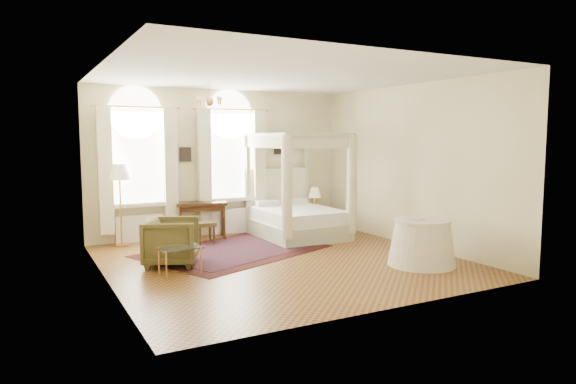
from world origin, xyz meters
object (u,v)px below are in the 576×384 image
at_px(coffee_table, 180,250).
at_px(writing_desk, 201,207).
at_px(stool, 205,226).
at_px(armchair, 172,242).
at_px(canopy_bed, 298,214).
at_px(nightstand, 317,217).
at_px(side_table, 422,243).
at_px(floor_lamp, 120,176).

bearing_deg(coffee_table, writing_desk, 64.81).
distance_m(stool, armchair, 1.85).
relative_size(writing_desk, armchair, 1.31).
relative_size(canopy_bed, nightstand, 4.11).
distance_m(nightstand, side_table, 3.94).
relative_size(armchair, side_table, 0.77).
bearing_deg(stool, writing_desk, 77.77).
xyz_separation_m(writing_desk, floor_lamp, (-1.72, -0.00, 0.75)).
height_order(writing_desk, coffee_table, writing_desk).
xyz_separation_m(nightstand, floor_lamp, (-4.57, 0.19, 1.16)).
xyz_separation_m(floor_lamp, side_table, (4.33, -4.12, -1.05)).
distance_m(coffee_table, floor_lamp, 2.96).
distance_m(writing_desk, floor_lamp, 1.87).
bearing_deg(side_table, stool, 127.82).
height_order(armchair, floor_lamp, floor_lamp).
distance_m(nightstand, armchair, 4.51).
xyz_separation_m(stool, floor_lamp, (-1.59, 0.59, 1.06)).
relative_size(writing_desk, coffee_table, 1.71).
height_order(stool, side_table, side_table).
distance_m(stool, side_table, 4.47).
bearing_deg(nightstand, canopy_bed, -143.71).
bearing_deg(writing_desk, nightstand, -3.89).
relative_size(canopy_bed, armchair, 2.55).
distance_m(nightstand, floor_lamp, 4.72).
xyz_separation_m(stool, side_table, (2.74, -3.53, 0.01)).
xyz_separation_m(nightstand, writing_desk, (-2.86, 0.19, 0.41)).
bearing_deg(side_table, writing_desk, 122.37).
xyz_separation_m(writing_desk, stool, (-0.13, -0.59, -0.31)).
bearing_deg(canopy_bed, floor_lamp, 167.00).
relative_size(nightstand, writing_desk, 0.47).
distance_m(floor_lamp, side_table, 6.07).
bearing_deg(nightstand, floor_lamp, 177.61).
relative_size(canopy_bed, side_table, 1.97).
bearing_deg(coffee_table, floor_lamp, 98.86).
xyz_separation_m(canopy_bed, floor_lamp, (-3.68, 0.85, 0.91)).
bearing_deg(floor_lamp, stool, -20.29).
height_order(nightstand, coffee_table, nightstand).
distance_m(armchair, side_table, 4.36).
bearing_deg(side_table, coffee_table, 160.58).
relative_size(canopy_bed, floor_lamp, 1.37).
height_order(writing_desk, armchair, armchair).
height_order(canopy_bed, writing_desk, canopy_bed).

